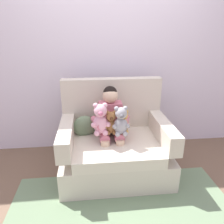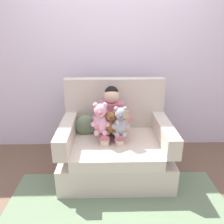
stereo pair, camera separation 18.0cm
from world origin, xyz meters
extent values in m
plane|color=brown|center=(0.00, 0.00, 0.00)|extent=(8.00, 8.00, 0.00)
cube|color=silver|center=(0.00, 0.74, 1.30)|extent=(6.00, 0.10, 2.60)
cube|color=slate|center=(0.00, -0.69, 0.01)|extent=(2.13, 1.28, 0.01)
cube|color=beige|center=(0.00, 0.00, 0.16)|extent=(1.20, 0.91, 0.31)
cube|color=beige|center=(0.00, -0.07, 0.37)|extent=(0.92, 0.77, 0.12)
cube|color=beige|center=(0.00, 0.38, 0.74)|extent=(1.20, 0.14, 0.62)
cube|color=beige|center=(-0.53, -0.07, 0.54)|extent=(0.14, 0.77, 0.21)
cube|color=beige|center=(0.53, -0.07, 0.54)|extent=(0.14, 0.77, 0.21)
cube|color=#C66B7F|center=(-0.04, 0.14, 0.66)|extent=(0.26, 0.16, 0.34)
sphere|color=beige|center=(-0.04, 0.14, 0.91)|extent=(0.17, 0.17, 0.17)
sphere|color=black|center=(-0.04, 0.15, 0.93)|extent=(0.16, 0.16, 0.16)
cylinder|color=#C66B7F|center=(-0.12, 0.01, 0.49)|extent=(0.11, 0.26, 0.11)
cylinder|color=beige|center=(-0.12, -0.12, 0.34)|extent=(0.09, 0.09, 0.30)
cylinder|color=#C66B7F|center=(0.04, 0.01, 0.49)|extent=(0.11, 0.26, 0.11)
cylinder|color=beige|center=(0.04, -0.12, 0.34)|extent=(0.09, 0.09, 0.30)
cylinder|color=#C66B7F|center=(-0.20, 0.02, 0.64)|extent=(0.13, 0.27, 0.07)
cylinder|color=#C66B7F|center=(0.12, 0.02, 0.64)|extent=(0.13, 0.27, 0.07)
ellipsoid|color=#9E9EA3|center=(0.05, -0.09, 0.64)|extent=(0.15, 0.12, 0.19)
sphere|color=#9E9EA3|center=(0.05, -0.10, 0.78)|extent=(0.12, 0.12, 0.12)
sphere|color=slate|center=(0.05, -0.16, 0.78)|extent=(0.05, 0.05, 0.05)
sphere|color=#9E9EA3|center=(0.00, -0.09, 0.83)|extent=(0.05, 0.05, 0.05)
sphere|color=#9E9EA3|center=(-0.02, -0.13, 0.65)|extent=(0.05, 0.05, 0.05)
sphere|color=#9E9EA3|center=(0.01, -0.14, 0.57)|extent=(0.05, 0.05, 0.05)
sphere|color=#9E9EA3|center=(0.09, -0.09, 0.83)|extent=(0.05, 0.05, 0.05)
sphere|color=#9E9EA3|center=(0.12, -0.13, 0.65)|extent=(0.05, 0.05, 0.05)
sphere|color=#9E9EA3|center=(0.09, -0.14, 0.57)|extent=(0.05, 0.05, 0.05)
ellipsoid|color=brown|center=(-0.05, -0.05, 0.62)|extent=(0.12, 0.10, 0.16)
sphere|color=brown|center=(-0.05, -0.06, 0.74)|extent=(0.10, 0.10, 0.10)
sphere|color=#4C2D19|center=(-0.05, -0.10, 0.73)|extent=(0.04, 0.04, 0.04)
sphere|color=brown|center=(-0.09, -0.05, 0.78)|extent=(0.04, 0.04, 0.04)
sphere|color=brown|center=(-0.11, -0.08, 0.63)|extent=(0.04, 0.04, 0.04)
sphere|color=brown|center=(-0.09, -0.09, 0.56)|extent=(0.04, 0.04, 0.04)
sphere|color=brown|center=(-0.02, -0.05, 0.78)|extent=(0.04, 0.04, 0.04)
sphere|color=brown|center=(0.00, -0.08, 0.63)|extent=(0.04, 0.04, 0.04)
sphere|color=brown|center=(-0.02, -0.09, 0.56)|extent=(0.04, 0.04, 0.04)
ellipsoid|color=#EAA8BC|center=(-0.16, -0.05, 0.65)|extent=(0.16, 0.14, 0.21)
sphere|color=#EAA8BC|center=(-0.16, -0.06, 0.81)|extent=(0.14, 0.14, 0.14)
sphere|color=#CC6684|center=(-0.16, -0.12, 0.80)|extent=(0.05, 0.05, 0.05)
sphere|color=#EAA8BC|center=(-0.21, -0.05, 0.86)|extent=(0.05, 0.05, 0.05)
sphere|color=#EAA8BC|center=(-0.24, -0.09, 0.66)|extent=(0.05, 0.05, 0.05)
sphere|color=#EAA8BC|center=(-0.21, -0.11, 0.57)|extent=(0.06, 0.06, 0.06)
sphere|color=#EAA8BC|center=(-0.12, -0.05, 0.86)|extent=(0.05, 0.05, 0.05)
sphere|color=#EAA8BC|center=(-0.09, -0.09, 0.66)|extent=(0.05, 0.05, 0.05)
sphere|color=#EAA8BC|center=(-0.12, -0.11, 0.57)|extent=(0.06, 0.06, 0.06)
ellipsoid|color=gold|center=(0.08, -0.04, 0.62)|extent=(0.12, 0.10, 0.16)
sphere|color=gold|center=(0.08, -0.05, 0.74)|extent=(0.10, 0.10, 0.10)
sphere|color=brown|center=(0.08, -0.10, 0.73)|extent=(0.04, 0.04, 0.04)
sphere|color=gold|center=(0.04, -0.05, 0.78)|extent=(0.04, 0.04, 0.04)
sphere|color=gold|center=(0.02, -0.07, 0.63)|extent=(0.04, 0.04, 0.04)
sphere|color=gold|center=(0.05, -0.09, 0.56)|extent=(0.04, 0.04, 0.04)
sphere|color=gold|center=(0.11, -0.05, 0.78)|extent=(0.04, 0.04, 0.04)
sphere|color=gold|center=(0.14, -0.07, 0.63)|extent=(0.04, 0.04, 0.04)
sphere|color=gold|center=(0.11, -0.09, 0.56)|extent=(0.04, 0.04, 0.04)
ellipsoid|color=slate|center=(-0.34, 0.17, 0.53)|extent=(0.27, 0.15, 0.26)
camera|label=1|loc=(-0.27, -2.18, 1.60)|focal=35.02mm
camera|label=2|loc=(-0.09, -2.19, 1.60)|focal=35.02mm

